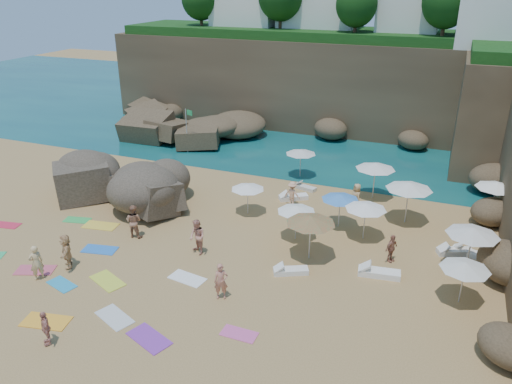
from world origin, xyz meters
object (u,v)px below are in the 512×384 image
at_px(person_stand_5, 167,179).
at_px(person_stand_6, 36,263).
at_px(parasol_1, 301,152).
at_px(parasol_0, 248,187).
at_px(person_stand_3, 391,248).
at_px(flag_pole, 188,125).
at_px(rock_outcrop, 134,200).
at_px(lounger_0, 294,197).
at_px(person_stand_4, 356,197).
at_px(person_stand_1, 134,221).
at_px(person_stand_2, 292,194).
at_px(parasol_2, 376,166).

distance_m(person_stand_5, person_stand_6, 11.21).
xyz_separation_m(parasol_1, person_stand_6, (-7.61, -17.16, -0.98)).
bearing_deg(parasol_0, person_stand_5, 170.71).
distance_m(person_stand_3, person_stand_6, 17.07).
bearing_deg(parasol_1, flag_pole, 169.93).
bearing_deg(rock_outcrop, lounger_0, 22.09).
relative_size(parasol_0, person_stand_5, 1.04).
distance_m(flag_pole, person_stand_4, 15.93).
bearing_deg(flag_pole, person_stand_1, -73.11).
height_order(parasol_1, person_stand_2, parasol_1).
bearing_deg(parasol_2, flag_pole, 166.81).
bearing_deg(person_stand_3, parasol_2, 44.39).
height_order(flag_pole, person_stand_5, flag_pole).
height_order(parasol_0, person_stand_2, parasol_0).
height_order(parasol_0, lounger_0, parasol_0).
bearing_deg(person_stand_1, person_stand_4, -147.31).
height_order(parasol_2, person_stand_4, parasol_2).
xyz_separation_m(lounger_0, person_stand_5, (-8.10, -1.96, 0.82)).
xyz_separation_m(rock_outcrop, flag_pole, (-1.24, 9.61, 2.29)).
relative_size(rock_outcrop, person_stand_5, 3.90).
bearing_deg(person_stand_5, person_stand_1, -73.72).
bearing_deg(person_stand_2, parasol_0, 53.01).
relative_size(rock_outcrop, person_stand_1, 3.99).
height_order(person_stand_1, person_stand_5, person_stand_5).
relative_size(person_stand_2, person_stand_4, 0.91).
bearing_deg(rock_outcrop, person_stand_3, -5.51).
xyz_separation_m(parasol_2, person_stand_5, (-12.77, -4.11, -1.22)).
xyz_separation_m(person_stand_5, person_stand_6, (-0.30, -11.21, -0.08)).
bearing_deg(person_stand_5, person_stand_2, 9.40).
bearing_deg(person_stand_3, person_stand_1, 129.25).
bearing_deg(lounger_0, person_stand_6, -155.64).
bearing_deg(lounger_0, parasol_0, -156.17).
height_order(lounger_0, person_stand_6, person_stand_6).
distance_m(flag_pole, lounger_0, 12.37).
relative_size(person_stand_3, person_stand_5, 0.77).
xyz_separation_m(parasol_2, person_stand_4, (-0.66, -2.24, -1.32)).
relative_size(person_stand_2, person_stand_5, 0.82).
distance_m(parasol_2, person_stand_3, 8.00).
relative_size(lounger_0, person_stand_6, 1.04).
bearing_deg(person_stand_1, person_stand_2, -137.61).
relative_size(parasol_1, person_stand_1, 1.14).
bearing_deg(person_stand_2, person_stand_3, 154.03).
distance_m(flag_pole, person_stand_3, 20.87).
xyz_separation_m(parasol_1, person_stand_1, (-5.78, -11.95, -0.92)).
bearing_deg(rock_outcrop, parasol_2, 22.95).
bearing_deg(person_stand_2, person_stand_1, 54.75).
bearing_deg(person_stand_4, flag_pole, -144.25).
bearing_deg(person_stand_1, person_stand_6, 66.80).
height_order(parasol_0, person_stand_6, parasol_0).
distance_m(parasol_1, person_stand_5, 9.47).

